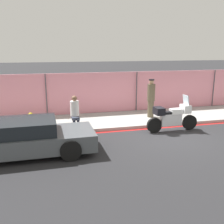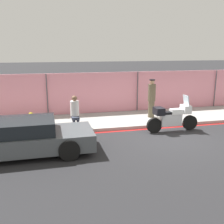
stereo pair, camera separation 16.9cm
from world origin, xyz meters
TOP-DOWN VIEW (x-y plane):
  - ground_plane at (0.00, 0.00)m, footprint 120.00×120.00m
  - sidewalk at (0.00, 2.63)m, footprint 35.15×2.84m
  - curb_paint_stripe at (0.00, 1.11)m, footprint 35.15×0.18m
  - storefront_fence at (-0.00, 4.14)m, footprint 33.39×0.17m
  - motorcycle at (0.39, 0.58)m, footprint 2.31×0.53m
  - officer_standing at (0.22, 2.52)m, footprint 0.37×0.37m
  - person_seated_on_curb at (-3.59, 1.69)m, footprint 0.37×0.69m
  - parked_car_left_down_street at (-5.56, -0.60)m, footprint 4.59×1.94m
  - fire_hydrant at (-5.42, 2.04)m, footprint 0.21×0.27m

SIDE VIEW (x-z plane):
  - ground_plane at x=0.00m, z-range 0.00..0.00m
  - curb_paint_stripe at x=0.00m, z-range 0.00..0.01m
  - sidewalk at x=0.00m, z-range 0.00..0.14m
  - fire_hydrant at x=-5.42m, z-range 0.14..0.81m
  - parked_car_left_down_street at x=-5.56m, z-range -0.01..1.19m
  - motorcycle at x=0.39m, z-range -0.14..1.39m
  - person_seated_on_curb at x=-3.59m, z-range 0.22..1.58m
  - officer_standing at x=0.22m, z-range 0.17..2.04m
  - storefront_fence at x=0.00m, z-range 0.00..2.24m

